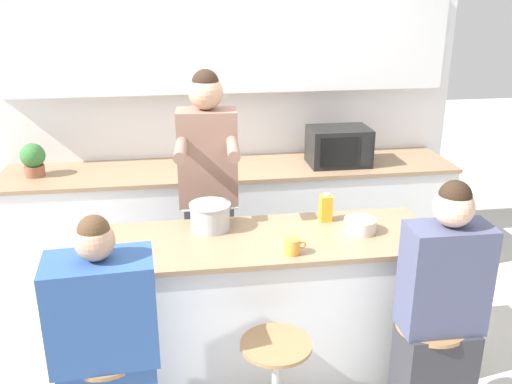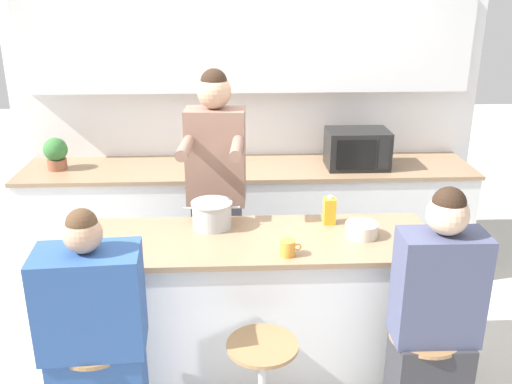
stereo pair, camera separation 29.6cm
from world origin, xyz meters
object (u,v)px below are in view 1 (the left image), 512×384
(banana_bunch, at_px, (94,263))
(potted_plant, at_px, (33,159))
(juice_carton, at_px, (326,208))
(microwave, at_px, (339,146))
(cooking_pot, at_px, (210,216))
(coffee_cup_near, at_px, (293,246))
(fruit_bowl, at_px, (360,226))
(kitchen_island, at_px, (258,309))
(person_cooking, at_px, (209,206))
(bar_stool_rightmost, at_px, (425,375))
(person_seated_near, at_px, (438,326))
(person_wrapped_blanket, at_px, (107,359))

(banana_bunch, bearing_deg, potted_plant, 111.11)
(juice_carton, xyz_separation_m, microwave, (0.40, 1.12, 0.05))
(cooking_pot, height_order, microwave, microwave)
(coffee_cup_near, height_order, juice_carton, juice_carton)
(juice_carton, bearing_deg, fruit_bowl, -52.09)
(kitchen_island, height_order, potted_plant, potted_plant)
(cooking_pot, bearing_deg, kitchen_island, -33.88)
(person_cooking, bearing_deg, kitchen_island, -63.92)
(fruit_bowl, relative_size, juice_carton, 1.06)
(bar_stool_rightmost, distance_m, person_seated_near, 0.32)
(person_cooking, xyz_separation_m, coffee_cup_near, (0.38, -0.79, 0.06))
(microwave, bearing_deg, person_wrapped_blanket, -130.84)
(coffee_cup_near, bearing_deg, fruit_bowl, 26.31)
(coffee_cup_near, bearing_deg, banana_bunch, 179.73)
(person_seated_near, bearing_deg, person_cooking, 133.51)
(person_seated_near, bearing_deg, bar_stool_rightmost, 141.39)
(person_seated_near, relative_size, banana_bunch, 9.92)
(bar_stool_rightmost, xyz_separation_m, juice_carton, (-0.36, 0.74, 0.67))
(person_wrapped_blanket, bearing_deg, cooking_pot, 50.27)
(person_cooking, relative_size, person_seated_near, 1.25)
(person_seated_near, distance_m, juice_carton, 0.93)
(person_wrapped_blanket, xyz_separation_m, fruit_bowl, (1.38, 0.57, 0.33))
(banana_bunch, xyz_separation_m, potted_plant, (-0.61, 1.57, 0.10))
(kitchen_island, distance_m, person_cooking, 0.75)
(cooking_pot, relative_size, potted_plant, 1.31)
(bar_stool_rightmost, relative_size, banana_bunch, 4.49)
(person_cooking, bearing_deg, microwave, 38.63)
(person_cooking, xyz_separation_m, juice_carton, (0.67, -0.38, 0.10))
(cooking_pot, height_order, coffee_cup_near, cooking_pot)
(person_seated_near, distance_m, banana_bunch, 1.75)
(microwave, relative_size, potted_plant, 1.89)
(person_cooking, bearing_deg, person_wrapped_blanket, -112.09)
(bar_stool_rightmost, relative_size, juice_carton, 3.72)
(person_wrapped_blanket, xyz_separation_m, person_seated_near, (1.62, -0.00, 0.02))
(fruit_bowl, height_order, coffee_cup_near, coffee_cup_near)
(microwave, bearing_deg, banana_bunch, -138.11)
(person_seated_near, xyz_separation_m, coffee_cup_near, (-0.67, 0.36, 0.32))
(person_wrapped_blanket, height_order, coffee_cup_near, person_wrapped_blanket)
(cooking_pot, relative_size, coffee_cup_near, 2.90)
(bar_stool_rightmost, xyz_separation_m, fruit_bowl, (-0.21, 0.55, 0.63))
(person_wrapped_blanket, relative_size, potted_plant, 5.42)
(person_wrapped_blanket, xyz_separation_m, banana_bunch, (-0.07, 0.36, 0.32))
(coffee_cup_near, bearing_deg, juice_carton, 55.17)
(bar_stool_rightmost, height_order, coffee_cup_near, coffee_cup_near)
(microwave, bearing_deg, kitchen_island, -122.67)
(person_cooking, relative_size, banana_bunch, 12.45)
(cooking_pot, distance_m, banana_bunch, 0.72)
(kitchen_island, distance_m, fruit_bowl, 0.77)
(kitchen_island, height_order, banana_bunch, banana_bunch)
(juice_carton, relative_size, microwave, 0.37)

